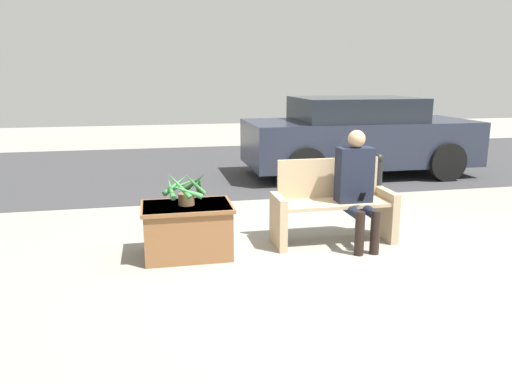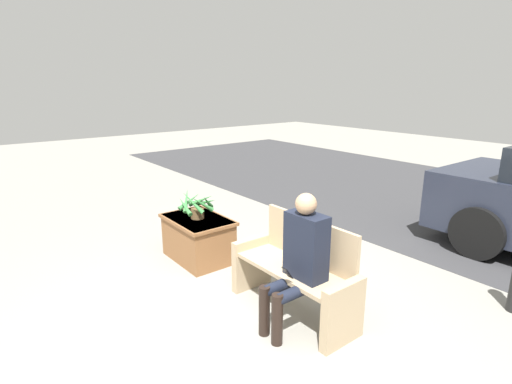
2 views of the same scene
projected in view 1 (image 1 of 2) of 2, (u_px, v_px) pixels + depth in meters
ground_plane at (340, 258)px, 5.35m from camera, size 30.00×30.00×0.00m
road_surface at (243, 165)px, 10.76m from camera, size 20.00×6.00×0.01m
bench at (332, 205)px, 5.82m from camera, size 1.42×0.50×0.96m
person_seated at (357, 183)px, 5.63m from camera, size 0.40×0.59×1.32m
planter_box at (187, 229)px, 5.36m from camera, size 0.96×0.66×0.57m
potted_plant at (185, 189)px, 5.26m from camera, size 0.50×0.48×0.39m
parked_car at (358, 136)px, 9.62m from camera, size 4.35×1.98×1.50m
bollard_post at (378, 175)px, 7.78m from camera, size 0.15×0.15×0.73m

